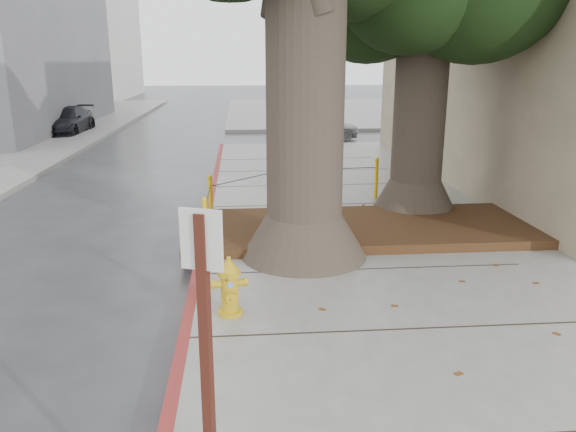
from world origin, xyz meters
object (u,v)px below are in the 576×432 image
at_px(car_dark, 65,121).
at_px(signpost, 208,388).
at_px(car_silver, 318,126).
at_px(car_red, 546,123).
at_px(fire_hydrant, 230,287).

bearing_deg(car_dark, signpost, -70.10).
distance_m(car_silver, car_red, 10.24).
relative_size(fire_hydrant, car_red, 0.22).
xyz_separation_m(car_silver, car_dark, (-10.97, 2.51, 0.04)).
height_order(fire_hydrant, car_dark, car_dark).
distance_m(fire_hydrant, car_red, 22.05).
height_order(car_red, car_dark, car_dark).
xyz_separation_m(car_red, car_dark, (-21.20, 2.04, 0.06)).
distance_m(signpost, car_red, 25.14).
bearing_deg(car_red, signpost, 143.40).
xyz_separation_m(signpost, car_dark, (-7.52, 23.12, -0.87)).
xyz_separation_m(fire_hydrant, car_red, (13.64, 17.32, 0.04)).
bearing_deg(car_silver, car_red, -88.66).
relative_size(car_silver, car_red, 0.99).
height_order(car_silver, car_dark, car_dark).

